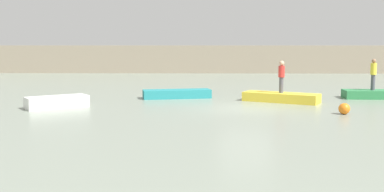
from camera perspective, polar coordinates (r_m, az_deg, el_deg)
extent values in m
plane|color=gray|center=(21.43, 6.82, -1.53)|extent=(120.00, 120.00, 0.00)
cube|color=gray|center=(46.34, 3.79, 4.59)|extent=(80.00, 1.20, 2.76)
cube|color=white|center=(22.37, -16.46, -0.71)|extent=(2.92, 2.46, 0.55)
cube|color=teal|center=(25.20, -1.89, 0.27)|extent=(3.84, 1.79, 0.47)
cube|color=gold|center=(23.99, 11.01, -0.17)|extent=(3.97, 2.85, 0.47)
cube|color=#2D7F47|center=(26.92, 21.53, 0.20)|extent=(3.12, 1.39, 0.46)
cylinder|color=#4C4C56|center=(26.86, 21.59, 1.58)|extent=(0.22, 0.22, 0.84)
cylinder|color=yellow|center=(26.81, 21.66, 3.15)|extent=(0.32, 0.32, 0.64)
sphere|color=#936B4C|center=(26.79, 21.70, 4.08)|extent=(0.23, 0.23, 0.23)
cylinder|color=#4C4C56|center=(23.93, 11.05, 1.35)|extent=(0.22, 0.22, 0.81)
cylinder|color=red|center=(23.87, 11.08, 3.01)|extent=(0.32, 0.32, 0.58)
sphere|color=tan|center=(23.85, 11.11, 4.02)|extent=(0.26, 0.26, 0.26)
sphere|color=orange|center=(20.51, 18.42, -1.51)|extent=(0.48, 0.48, 0.48)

